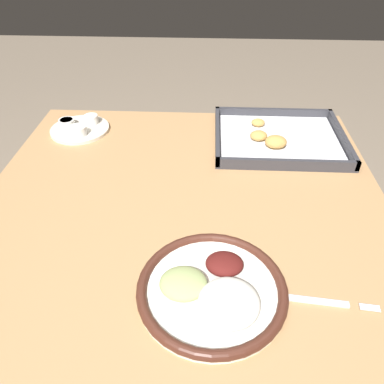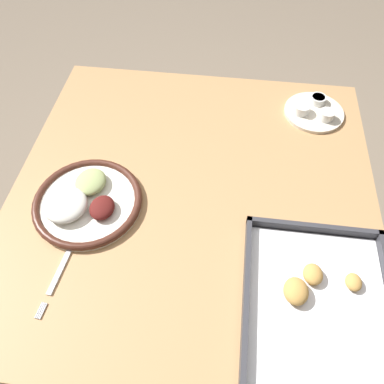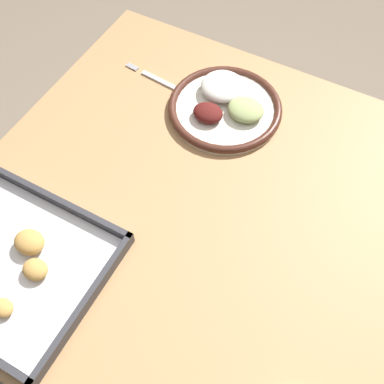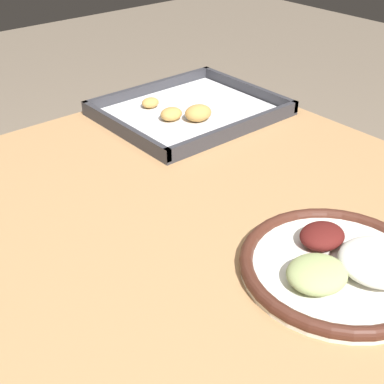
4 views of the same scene
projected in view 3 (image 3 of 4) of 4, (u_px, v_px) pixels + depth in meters
The scene contains 5 objects.
ground_plane at pixel (197, 310), 1.59m from camera, with size 8.00×8.00×0.00m, color #7A6B59.
dining_table at pixel (200, 228), 1.05m from camera, with size 0.98×0.95×0.74m.
dinner_plate at pixel (225, 105), 1.09m from camera, with size 0.28×0.28×0.05m.
fork at pixel (165, 83), 1.14m from camera, with size 0.22×0.04×0.00m.
baking_tray at pixel (11, 262), 0.88m from camera, with size 0.38×0.32×0.04m.
Camera 3 is at (-0.21, 0.44, 1.57)m, focal length 42.00 mm.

